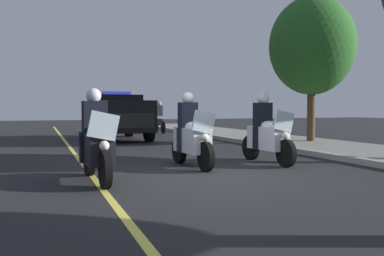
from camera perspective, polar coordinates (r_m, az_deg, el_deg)
The scene contains 9 objects.
ground_plane at distance 8.29m, azimuth 2.91°, elevation -6.60°, with size 80.00×80.00×0.00m, color black.
curb_strip at distance 10.51m, azimuth 23.51°, elevation -4.43°, with size 48.00×0.24×0.15m, color #9E9B93.
lane_stripe_center at distance 7.70m, azimuth -12.84°, elevation -7.37°, with size 48.00×0.12×0.01m, color #E0D14C.
police_motorcycle_lead_left at distance 7.80m, azimuth -13.06°, elevation -2.09°, with size 2.14×0.61×1.72m.
police_motorcycle_lead_right at distance 9.45m, azimuth -0.10°, elevation -1.18°, with size 2.14×0.61×1.72m.
police_motorcycle_trailing at distance 10.26m, azimuth 10.27°, elevation -0.91°, with size 2.14×0.61×1.72m.
police_suv at distance 18.01m, azimuth -10.21°, elevation 1.83°, with size 5.01×2.32×2.05m.
cyclist_background at distance 22.18m, azimuth -4.50°, elevation 1.46°, with size 1.76×0.33×1.69m.
tree_far_back at distance 16.56m, azimuth 16.17°, elevation 10.78°, with size 3.21×3.21×5.45m.
Camera 1 is at (7.52, -3.22, 1.35)m, focal length 38.80 mm.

